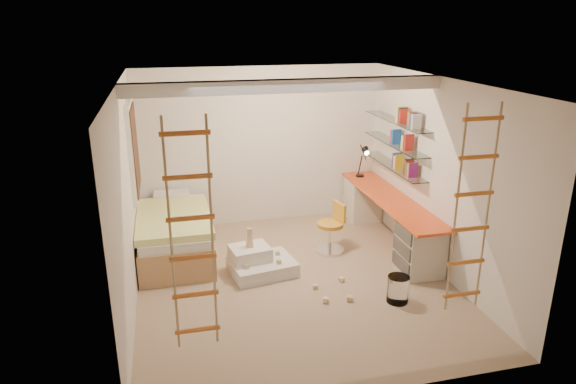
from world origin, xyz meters
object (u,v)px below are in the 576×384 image
object	(u,v)px
desk	(388,218)
swivel_chair	(331,234)
play_platform	(259,263)
bed	(175,233)

from	to	relation	value
desk	swivel_chair	distance (m)	0.96
desk	play_platform	size ratio (longest dim) A/B	2.97
desk	swivel_chair	bearing A→B (deg)	-174.55
desk	play_platform	xyz separation A→B (m)	(-2.11, -0.51, -0.26)
desk	swivel_chair	xyz separation A→B (m)	(-0.95, -0.09, -0.13)
swivel_chair	play_platform	distance (m)	1.25
swivel_chair	bed	bearing A→B (deg)	168.60
swivel_chair	play_platform	bearing A→B (deg)	-160.05
desk	play_platform	bearing A→B (deg)	-166.32
bed	swivel_chair	size ratio (longest dim) A/B	2.68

